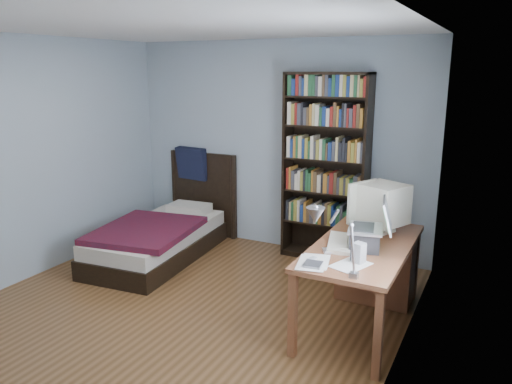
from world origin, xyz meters
TOP-DOWN VIEW (x-y plane):
  - room at (0.03, -0.00)m, footprint 4.20×4.24m
  - desk at (1.50, 1.01)m, footprint 0.75×1.55m
  - crt_monitor at (1.54, 1.00)m, footprint 0.52×0.48m
  - laptop at (1.56, 0.50)m, footprint 0.42×0.41m
  - desk_lamp at (1.51, -0.49)m, footprint 0.23×0.52m
  - keyboard at (1.34, 0.49)m, footprint 0.31×0.52m
  - speaker at (1.58, 0.16)m, footprint 0.10×0.10m
  - soda_can at (1.39, 0.78)m, footprint 0.06×0.06m
  - mouse at (1.47, 0.83)m, footprint 0.06×0.10m
  - phone_silver at (1.29, 0.27)m, footprint 0.10×0.12m
  - phone_grey at (1.25, 0.06)m, footprint 0.06×0.09m
  - external_drive at (1.30, -0.06)m, footprint 0.14×0.14m
  - bookshelf at (0.69, 1.94)m, footprint 0.96×0.30m
  - bed at (-1.03, 1.14)m, footprint 1.15×2.04m

SIDE VIEW (x-z plane):
  - bed at x=-1.03m, z-range -0.32..0.84m
  - desk at x=1.50m, z-range 0.05..0.78m
  - phone_grey at x=1.25m, z-range 0.73..0.75m
  - phone_silver at x=1.29m, z-range 0.73..0.75m
  - external_drive at x=1.30m, z-range 0.73..0.76m
  - mouse at x=1.47m, z-range 0.73..0.76m
  - keyboard at x=1.34m, z-range 0.72..0.77m
  - soda_can at x=1.39m, z-range 0.73..0.85m
  - speaker at x=1.58m, z-range 0.73..0.89m
  - laptop at x=1.56m, z-range 0.63..1.07m
  - crt_monitor at x=1.54m, z-range 0.76..1.20m
  - bookshelf at x=0.69m, z-range 0.01..2.13m
  - desk_lamp at x=1.51m, z-range 0.92..1.53m
  - room at x=0.03m, z-range 0.00..2.50m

